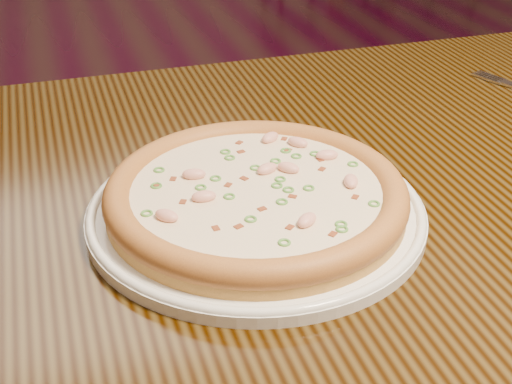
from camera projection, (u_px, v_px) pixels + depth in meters
name	position (u px, v px, depth m)	size (l,w,h in m)	color
ground	(250.00, 348.00, 1.64)	(9.00, 9.00, 0.00)	black
hero_table	(340.00, 251.00, 0.84)	(1.20, 0.80, 0.75)	black
plate	(256.00, 210.00, 0.72)	(0.34, 0.34, 0.02)	white
pizza	(256.00, 194.00, 0.71)	(0.30, 0.30, 0.03)	#C38D43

